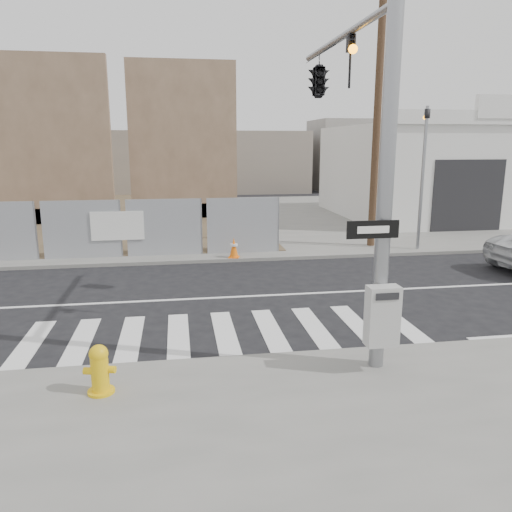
{
  "coord_description": "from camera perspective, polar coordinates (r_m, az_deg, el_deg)",
  "views": [
    {
      "loc": [
        -0.93,
        -12.67,
        4.0
      ],
      "look_at": [
        0.88,
        -1.28,
        1.4
      ],
      "focal_mm": 35.0,
      "sensor_mm": 36.0,
      "label": 1
    }
  ],
  "objects": [
    {
      "name": "ground",
      "position": [
        13.32,
        -4.62,
        -4.81
      ],
      "size": [
        100.0,
        100.0,
        0.0
      ],
      "primitive_type": "plane",
      "color": "black",
      "rests_on": "ground"
    },
    {
      "name": "sidewalk_far",
      "position": [
        26.98,
        -6.97,
        4.22
      ],
      "size": [
        50.0,
        20.0,
        0.12
      ],
      "primitive_type": "cube",
      "color": "slate",
      "rests_on": "ground"
    },
    {
      "name": "signal_pole",
      "position": [
        11.19,
        9.2,
        16.54
      ],
      "size": [
        0.96,
        5.87,
        7.0
      ],
      "color": "gray",
      "rests_on": "sidewalk_near"
    },
    {
      "name": "far_signal_pole",
      "position": [
        19.45,
        18.63,
        10.53
      ],
      "size": [
        0.16,
        0.2,
        5.6
      ],
      "color": "gray",
      "rests_on": "sidewalk_far"
    },
    {
      "name": "concrete_wall_left",
      "position": [
        26.47,
        -22.67,
        10.41
      ],
      "size": [
        6.0,
        1.3,
        8.0
      ],
      "color": "brown",
      "rests_on": "sidewalk_far"
    },
    {
      "name": "concrete_wall_right",
      "position": [
        26.77,
        -8.26,
        11.25
      ],
      "size": [
        5.5,
        1.3,
        8.0
      ],
      "color": "brown",
      "rests_on": "sidewalk_far"
    },
    {
      "name": "auto_shop",
      "position": [
        29.71,
        21.43,
        9.02
      ],
      "size": [
        12.0,
        10.2,
        5.95
      ],
      "color": "silver",
      "rests_on": "sidewalk_far"
    },
    {
      "name": "utility_pole_right",
      "position": [
        19.67,
        13.72,
        15.87
      ],
      "size": [
        1.6,
        0.28,
        10.0
      ],
      "color": "#4A3322",
      "rests_on": "sidewalk_far"
    },
    {
      "name": "fire_hydrant",
      "position": [
        8.45,
        -17.43,
        -12.25
      ],
      "size": [
        0.52,
        0.52,
        0.81
      ],
      "rotation": [
        0.0,
        0.0,
        -0.25
      ],
      "color": "#E9B70C",
      "rests_on": "sidewalk_near"
    },
    {
      "name": "traffic_cone_d",
      "position": [
        17.37,
        -2.54,
        0.93
      ],
      "size": [
        0.44,
        0.44,
        0.7
      ],
      "rotation": [
        0.0,
        0.0,
        -0.27
      ],
      "color": "orange",
      "rests_on": "sidewalk_far"
    }
  ]
}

